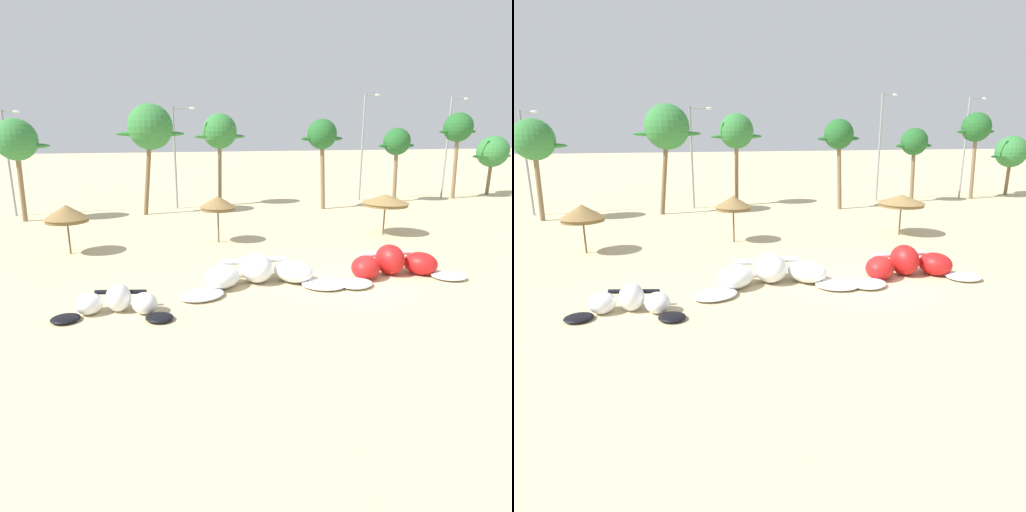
% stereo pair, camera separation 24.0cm
% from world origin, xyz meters
% --- Properties ---
extents(ground_plane, '(260.00, 260.00, 0.00)m').
position_xyz_m(ground_plane, '(0.00, 0.00, 0.00)').
color(ground_plane, beige).
extents(kite_far_left, '(4.59, 2.65, 1.08)m').
position_xyz_m(kite_far_left, '(-10.51, -1.04, 0.41)').
color(kite_far_left, black).
rests_on(kite_far_left, ground).
extents(kite_left, '(7.73, 3.56, 1.30)m').
position_xyz_m(kite_left, '(-4.49, 0.89, 0.50)').
color(kite_left, white).
rests_on(kite_left, ground).
extents(kite_left_of_center, '(6.67, 3.08, 1.45)m').
position_xyz_m(kite_left_of_center, '(1.99, 0.41, 0.56)').
color(kite_left_of_center, white).
rests_on(kite_left_of_center, ground).
extents(beach_umbrella_near_van, '(2.41, 2.41, 2.77)m').
position_xyz_m(beach_umbrella_near_van, '(-13.43, 8.50, 2.30)').
color(beach_umbrella_near_van, brown).
rests_on(beach_umbrella_near_van, ground).
extents(beach_umbrella_middle, '(2.21, 2.21, 2.88)m').
position_xyz_m(beach_umbrella_middle, '(-4.89, 9.13, 2.44)').
color(beach_umbrella_middle, brown).
rests_on(beach_umbrella_middle, ground).
extents(beach_umbrella_near_palms, '(3.04, 3.04, 2.69)m').
position_xyz_m(beach_umbrella_near_palms, '(6.08, 8.48, 2.31)').
color(beach_umbrella_near_palms, brown).
rests_on(beach_umbrella_near_palms, ground).
extents(palm_leftmost, '(4.55, 3.03, 7.57)m').
position_xyz_m(palm_leftmost, '(-17.97, 19.35, 5.95)').
color(palm_leftmost, '#7F6647').
rests_on(palm_leftmost, ground).
extents(palm_left, '(5.34, 3.56, 8.74)m').
position_xyz_m(palm_left, '(-8.34, 20.02, 6.89)').
color(palm_left, brown).
rests_on(palm_left, ground).
extents(palm_left_of_gap, '(4.61, 3.07, 8.17)m').
position_xyz_m(palm_left_of_gap, '(-2.24, 23.20, 6.53)').
color(palm_left_of_gap, '#7F6647').
rests_on(palm_left_of_gap, ground).
extents(palm_center_left, '(3.76, 2.51, 7.65)m').
position_xyz_m(palm_center_left, '(5.80, 18.96, 6.23)').
color(palm_center_left, '#7F6647').
rests_on(palm_center_left, ground).
extents(palm_center_right, '(3.76, 2.51, 6.94)m').
position_xyz_m(palm_center_right, '(14.27, 21.14, 5.55)').
color(palm_center_right, '#7F6647').
rests_on(palm_center_right, ground).
extents(palm_right_of_gap, '(4.20, 2.80, 8.40)m').
position_xyz_m(palm_right_of_gap, '(21.13, 21.57, 6.85)').
color(palm_right_of_gap, '#7F6647').
rests_on(palm_right_of_gap, ground).
extents(palm_right, '(4.86, 3.24, 6.16)m').
position_xyz_m(palm_right, '(26.96, 23.18, 4.49)').
color(palm_right, brown).
rests_on(palm_right, ground).
extents(lamppost_west, '(1.42, 0.24, 8.23)m').
position_xyz_m(lamppost_west, '(-19.20, 21.97, 4.60)').
color(lamppost_west, gray).
rests_on(lamppost_west, ground).
extents(lamppost_west_center, '(1.99, 0.24, 8.65)m').
position_xyz_m(lamppost_west_center, '(-6.15, 22.40, 4.88)').
color(lamppost_west_center, gray).
rests_on(lamppost_west_center, ground).
extents(lamppost_east_center, '(1.61, 0.24, 10.07)m').
position_xyz_m(lamppost_east_center, '(11.68, 22.80, 5.56)').
color(lamppost_east_center, gray).
rests_on(lamppost_east_center, ground).
extents(lamppost_east, '(1.93, 0.24, 9.83)m').
position_xyz_m(lamppost_east, '(20.59, 22.08, 5.47)').
color(lamppost_east, gray).
rests_on(lamppost_east, ground).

